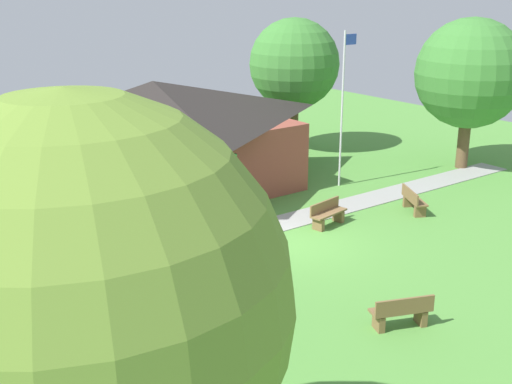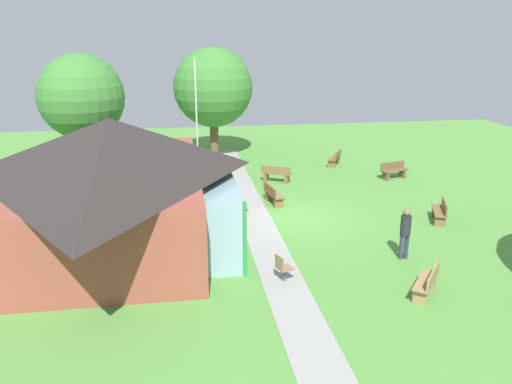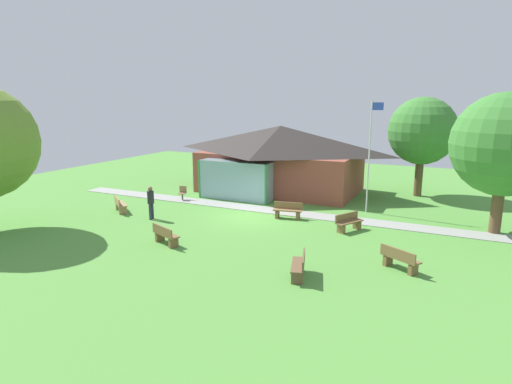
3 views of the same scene
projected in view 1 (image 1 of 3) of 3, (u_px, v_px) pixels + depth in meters
ground_plane at (291, 242)px, 20.75m from camera, size 44.00×44.00×0.00m
pavilion at (156, 138)px, 24.42m from camera, size 11.14×7.63×4.39m
footpath at (262, 228)px, 21.88m from camera, size 25.78×1.45×0.03m
flagpole at (343, 103)px, 25.47m from camera, size 0.64×0.08×6.10m
bench_mid_right at (413, 201)px, 23.37m from camera, size 1.11×1.53×0.84m
bench_mid_left at (122, 327)px, 14.92m from camera, size 1.45×1.27×0.84m
bench_rear_near_path at (328, 214)px, 22.06m from camera, size 1.55×0.69×0.84m
bench_front_center at (401, 313)px, 15.55m from camera, size 1.56×0.97×0.84m
patio_chair_west at (110, 256)px, 18.70m from camera, size 0.56×0.56×0.86m
visitor_strolling_lawn at (224, 280)px, 15.83m from camera, size 0.34×0.34×1.74m
tree_behind_pavilion_right at (294, 64)px, 30.66m from camera, size 4.22×4.22×6.28m
tree_lawn_corner at (81, 304)px, 7.91m from camera, size 5.20×5.20×6.81m
tree_east_hedge at (470, 74)px, 27.73m from camera, size 4.65×4.65×6.46m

